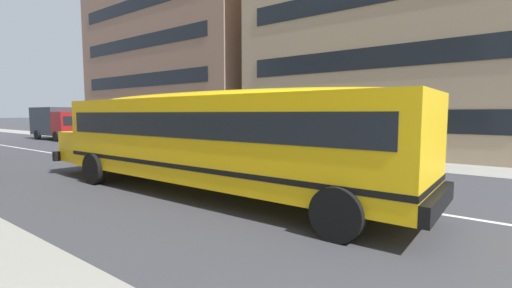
{
  "coord_description": "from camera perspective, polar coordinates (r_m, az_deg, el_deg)",
  "views": [
    {
      "loc": [
        10.01,
        -8.68,
        2.29
      ],
      "look_at": [
        4.11,
        -0.88,
        1.42
      ],
      "focal_mm": 24.18,
      "sensor_mm": 36.0,
      "label": 1
    }
  ],
  "objects": [
    {
      "name": "parked_car_dark_blue_past_driveway",
      "position": [
        21.49,
        -13.62,
        1.07
      ],
      "size": [
        3.94,
        1.95,
        1.64
      ],
      "rotation": [
        0.0,
        0.0,
        -0.02
      ],
      "color": "navy",
      "rests_on": "ground_plane"
    },
    {
      "name": "apartment_block_far_left",
      "position": [
        35.26,
        -12.14,
        17.35
      ],
      "size": [
        19.43,
        9.53,
        19.7
      ],
      "color": "#93705B",
      "rests_on": "ground_plane"
    },
    {
      "name": "apartment_block_far_centre",
      "position": [
        24.22,
        21.23,
        15.11
      ],
      "size": [
        16.03,
        10.05,
        13.3
      ],
      "color": "tan",
      "rests_on": "ground_plane"
    },
    {
      "name": "sidewalk_far",
      "position": [
        19.32,
        5.62,
        -1.74
      ],
      "size": [
        120.0,
        3.0,
        0.01
      ],
      "primitive_type": "cube",
      "color": "gray",
      "rests_on": "ground_plane"
    },
    {
      "name": "ground_plane",
      "position": [
        13.45,
        -11.82,
        -4.85
      ],
      "size": [
        400.0,
        400.0,
        0.0
      ],
      "primitive_type": "plane",
      "color": "#38383D"
    },
    {
      "name": "box_truck",
      "position": [
        34.76,
        -30.0,
        3.16
      ],
      "size": [
        6.07,
        2.52,
        2.82
      ],
      "rotation": [
        0.0,
        0.0,
        0.01
      ],
      "color": "maroon",
      "rests_on": "ground_plane"
    },
    {
      "name": "school_bus",
      "position": [
        9.81,
        -7.92,
        1.67
      ],
      "size": [
        12.94,
        3.06,
        2.89
      ],
      "rotation": [
        0.0,
        0.0,
        3.15
      ],
      "color": "yellow",
      "rests_on": "ground_plane"
    },
    {
      "name": "lane_centreline",
      "position": [
        13.45,
        -11.82,
        -4.83
      ],
      "size": [
        110.0,
        0.16,
        0.01
      ],
      "primitive_type": "cube",
      "color": "silver",
      "rests_on": "ground_plane"
    },
    {
      "name": "parked_car_grey_under_tree",
      "position": [
        27.98,
        -23.98,
        1.68
      ],
      "size": [
        3.9,
        1.89,
        1.64
      ],
      "rotation": [
        0.0,
        0.0,
        0.0
      ],
      "color": "gray",
      "rests_on": "ground_plane"
    }
  ]
}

